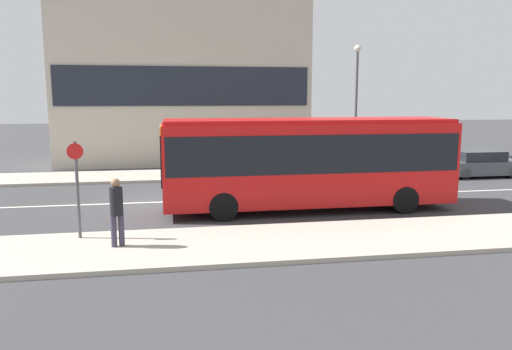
{
  "coord_description": "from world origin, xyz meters",
  "views": [
    {
      "loc": [
        0.52,
        -19.33,
        4.08
      ],
      "look_at": [
        3.55,
        -1.92,
        1.27
      ],
      "focal_mm": 35.0,
      "sensor_mm": 36.0,
      "label": 1
    }
  ],
  "objects_px": {
    "bus_stop_sign": "(77,182)",
    "parked_car_1": "(479,164)",
    "parked_car_0": "(394,167)",
    "street_lamp": "(356,95)",
    "city_bus": "(308,158)",
    "pedestrian_near_stop": "(117,208)"
  },
  "relations": [
    {
      "from": "parked_car_1",
      "to": "pedestrian_near_stop",
      "type": "bearing_deg",
      "value": -150.31
    },
    {
      "from": "bus_stop_sign",
      "to": "parked_car_1",
      "type": "bearing_deg",
      "value": 25.63
    },
    {
      "from": "city_bus",
      "to": "parked_car_1",
      "type": "bearing_deg",
      "value": 28.66
    },
    {
      "from": "parked_car_0",
      "to": "street_lamp",
      "type": "distance_m",
      "value": 4.33
    },
    {
      "from": "parked_car_1",
      "to": "pedestrian_near_stop",
      "type": "distance_m",
      "value": 19.58
    },
    {
      "from": "parked_car_1",
      "to": "city_bus",
      "type": "bearing_deg",
      "value": -151.51
    },
    {
      "from": "parked_car_1",
      "to": "bus_stop_sign",
      "type": "xyz_separation_m",
      "value": [
        -18.14,
        -8.7,
        1.09
      ]
    },
    {
      "from": "parked_car_0",
      "to": "city_bus",
      "type": "bearing_deg",
      "value": -136.42
    },
    {
      "from": "bus_stop_sign",
      "to": "street_lamp",
      "type": "bearing_deg",
      "value": 41.44
    },
    {
      "from": "bus_stop_sign",
      "to": "street_lamp",
      "type": "xyz_separation_m",
      "value": [
        12.21,
        10.78,
        2.43
      ]
    },
    {
      "from": "city_bus",
      "to": "bus_stop_sign",
      "type": "distance_m",
      "value": 7.97
    },
    {
      "from": "parked_car_0",
      "to": "street_lamp",
      "type": "xyz_separation_m",
      "value": [
        -1.24,
        2.16,
        3.54
      ]
    },
    {
      "from": "parked_car_1",
      "to": "street_lamp",
      "type": "height_order",
      "value": "street_lamp"
    },
    {
      "from": "parked_car_0",
      "to": "pedestrian_near_stop",
      "type": "relative_size",
      "value": 2.23
    },
    {
      "from": "city_bus",
      "to": "parked_car_0",
      "type": "xyz_separation_m",
      "value": [
        6.03,
        5.73,
        -1.28
      ]
    },
    {
      "from": "city_bus",
      "to": "parked_car_0",
      "type": "relative_size",
      "value": 2.53
    },
    {
      "from": "parked_car_0",
      "to": "parked_car_1",
      "type": "height_order",
      "value": "parked_car_1"
    },
    {
      "from": "parked_car_0",
      "to": "bus_stop_sign",
      "type": "distance_m",
      "value": 16.02
    },
    {
      "from": "pedestrian_near_stop",
      "to": "street_lamp",
      "type": "xyz_separation_m",
      "value": [
        11.08,
        11.78,
        2.97
      ]
    },
    {
      "from": "parked_car_1",
      "to": "pedestrian_near_stop",
      "type": "height_order",
      "value": "pedestrian_near_stop"
    },
    {
      "from": "pedestrian_near_stop",
      "to": "bus_stop_sign",
      "type": "height_order",
      "value": "bus_stop_sign"
    },
    {
      "from": "city_bus",
      "to": "parked_car_0",
      "type": "bearing_deg",
      "value": 43.76
    }
  ]
}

